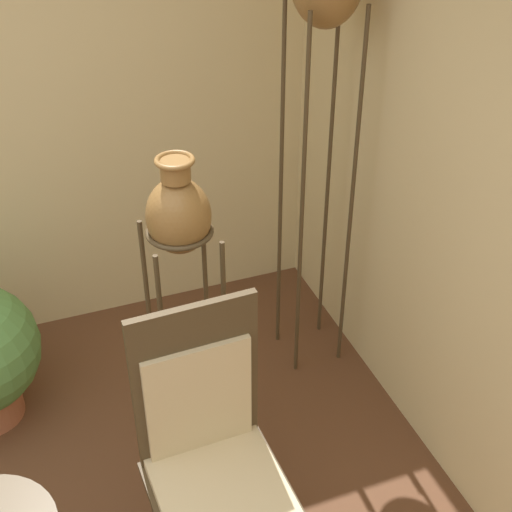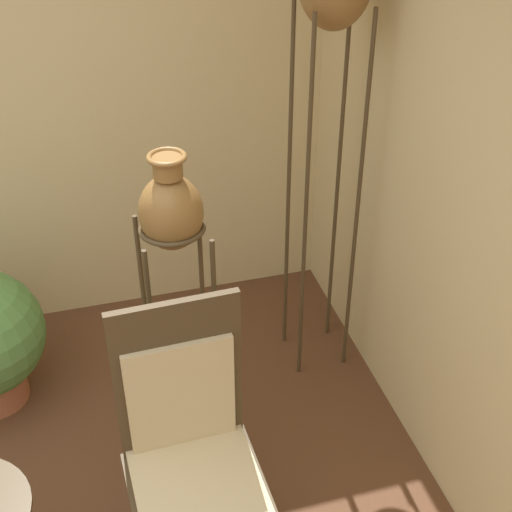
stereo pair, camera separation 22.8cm
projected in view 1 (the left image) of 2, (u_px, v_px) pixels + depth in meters
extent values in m
cylinder|color=#473823|center=(302.00, 218.00, 3.32)|extent=(0.02, 0.02, 1.90)
cylinder|color=#473823|center=(351.00, 208.00, 3.39)|extent=(0.02, 0.02, 1.90)
cylinder|color=#473823|center=(281.00, 193.00, 3.52)|extent=(0.02, 0.02, 1.90)
cylinder|color=#473823|center=(328.00, 184.00, 3.59)|extent=(0.02, 0.02, 1.90)
cylinder|color=#473823|center=(167.00, 381.00, 2.90)|extent=(0.02, 0.02, 1.24)
cylinder|color=#473823|center=(226.00, 366.00, 2.97)|extent=(0.02, 0.02, 1.24)
cylinder|color=#473823|center=(152.00, 343.00, 3.09)|extent=(0.02, 0.02, 1.24)
cylinder|color=#473823|center=(208.00, 329.00, 3.17)|extent=(0.02, 0.02, 1.24)
torus|color=#473823|center=(180.00, 231.00, 2.69)|extent=(0.26, 0.26, 0.02)
ellipsoid|color=olive|center=(179.00, 216.00, 2.65)|extent=(0.25, 0.25, 0.30)
cylinder|color=olive|center=(175.00, 170.00, 2.54)|extent=(0.11, 0.11, 0.08)
torus|color=olive|center=(175.00, 160.00, 2.52)|extent=(0.15, 0.15, 0.02)
cylinder|color=#473823|center=(155.00, 511.00, 2.84)|extent=(0.02, 0.02, 0.47)
cylinder|color=#473823|center=(253.00, 478.00, 2.97)|extent=(0.02, 0.02, 0.47)
cube|color=#473823|center=(221.00, 496.00, 2.60)|extent=(0.51, 0.52, 0.03)
cube|color=beige|center=(221.00, 490.00, 2.58)|extent=(0.47, 0.48, 0.04)
cube|color=#473823|center=(196.00, 381.00, 2.58)|extent=(0.47, 0.05, 0.69)
cube|color=beige|center=(199.00, 400.00, 2.60)|extent=(0.40, 0.04, 0.49)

